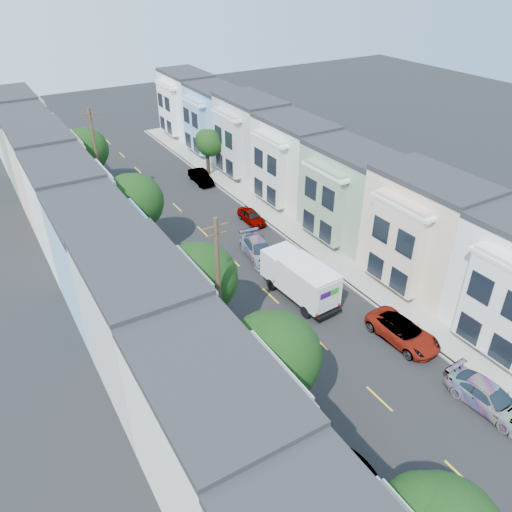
{
  "coord_description": "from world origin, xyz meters",
  "views": [
    {
      "loc": [
        -16.88,
        -20.0,
        22.61
      ],
      "look_at": [
        0.21,
        8.55,
        2.2
      ],
      "focal_mm": 35.0,
      "sensor_mm": 36.0,
      "label": 1
    }
  ],
  "objects": [
    {
      "name": "utility_pole_near",
      "position": [
        -6.3,
        2.0,
        5.15
      ],
      "size": [
        1.6,
        0.26,
        10.0
      ],
      "color": "#42301E",
      "rests_on": "ground"
    },
    {
      "name": "parked_right_a",
      "position": [
        4.9,
        -9.61,
        0.73
      ],
      "size": [
        2.34,
        5.0,
        1.47
      ],
      "primitive_type": "imported",
      "rotation": [
        0.0,
        0.0,
        0.06
      ],
      "color": "#323235",
      "rests_on": "ground"
    },
    {
      "name": "tree_b",
      "position": [
        -6.3,
        -4.21,
        4.91
      ],
      "size": [
        4.7,
        4.7,
        7.28
      ],
      "color": "black",
      "rests_on": "ground"
    },
    {
      "name": "parked_right_d",
      "position": [
        4.9,
        28.58,
        0.7
      ],
      "size": [
        1.65,
        4.28,
        1.41
      ],
      "primitive_type": "imported",
      "rotation": [
        0.0,
        0.0,
        -0.04
      ],
      "color": "#090934",
      "rests_on": "ground"
    },
    {
      "name": "tree_e",
      "position": [
        -6.3,
        32.63,
        4.69
      ],
      "size": [
        4.58,
        4.58,
        7.0
      ],
      "color": "black",
      "rests_on": "ground"
    },
    {
      "name": "parked_right_c",
      "position": [
        4.9,
        17.21,
        0.64
      ],
      "size": [
        1.59,
        3.96,
        1.27
      ],
      "primitive_type": "imported",
      "rotation": [
        0.0,
        0.0,
        -0.02
      ],
      "color": "black",
      "rests_on": "ground"
    },
    {
      "name": "lead_sedan",
      "position": [
        2.17,
        11.33,
        0.77
      ],
      "size": [
        3.0,
        5.43,
        1.54
      ],
      "primitive_type": "imported",
      "rotation": [
        0.0,
        0.0,
        -0.17
      ],
      "color": "black",
      "rests_on": "ground"
    },
    {
      "name": "road_slab",
      "position": [
        0.0,
        15.0,
        0.01
      ],
      "size": [
        12.0,
        70.0,
        0.02
      ],
      "primitive_type": "cube",
      "color": "black",
      "rests_on": "ground"
    },
    {
      "name": "tree_d",
      "position": [
        -6.3,
        17.22,
        4.92
      ],
      "size": [
        4.7,
        4.7,
        7.29
      ],
      "color": "black",
      "rests_on": "ground"
    },
    {
      "name": "tree_far_r",
      "position": [
        6.89,
        30.08,
        3.84
      ],
      "size": [
        3.1,
        3.1,
        5.43
      ],
      "color": "black",
      "rests_on": "ground"
    },
    {
      "name": "parked_right_b",
      "position": [
        4.9,
        -2.88,
        0.73
      ],
      "size": [
        2.72,
        5.41,
        1.47
      ],
      "primitive_type": "imported",
      "rotation": [
        0.0,
        0.0,
        0.05
      ],
      "color": "silver",
      "rests_on": "ground"
    },
    {
      "name": "townhouse_row_right",
      "position": [
        11.15,
        15.0,
        0.0
      ],
      "size": [
        5.0,
        70.0,
        8.5
      ],
      "primitive_type": "cube",
      "color": "gray",
      "rests_on": "ground"
    },
    {
      "name": "curb_right",
      "position": [
        6.05,
        15.0,
        0.07
      ],
      "size": [
        0.3,
        70.0,
        0.15
      ],
      "primitive_type": "cube",
      "color": "gray",
      "rests_on": "ground"
    },
    {
      "name": "sidewalk_right",
      "position": [
        7.35,
        15.0,
        0.07
      ],
      "size": [
        2.6,
        70.0,
        0.15
      ],
      "primitive_type": "cube",
      "color": "gray",
      "rests_on": "ground"
    },
    {
      "name": "curb_left",
      "position": [
        -6.05,
        15.0,
        0.07
      ],
      "size": [
        0.3,
        70.0,
        0.15
      ],
      "primitive_type": "cube",
      "color": "gray",
      "rests_on": "ground"
    },
    {
      "name": "tree_c",
      "position": [
        -6.3,
        4.58,
        4.63
      ],
      "size": [
        4.7,
        4.7,
        7.0
      ],
      "color": "black",
      "rests_on": "ground"
    },
    {
      "name": "parked_left_d",
      "position": [
        -4.9,
        13.06,
        0.63
      ],
      "size": [
        1.71,
        3.94,
        1.25
      ],
      "primitive_type": "imported",
      "rotation": [
        0.0,
        0.0,
        0.06
      ],
      "color": "maroon",
      "rests_on": "ground"
    },
    {
      "name": "townhouse_row_left",
      "position": [
        -11.15,
        15.0,
        0.0
      ],
      "size": [
        5.0,
        70.0,
        8.5
      ],
      "primitive_type": "cube",
      "color": "gray",
      "rests_on": "ground"
    },
    {
      "name": "parked_left_c",
      "position": [
        -4.9,
        2.42,
        0.64
      ],
      "size": [
        1.55,
        3.97,
        1.28
      ],
      "primitive_type": "imported",
      "rotation": [
        0.0,
        0.0,
        -0.01
      ],
      "color": "#939396",
      "rests_on": "ground"
    },
    {
      "name": "sidewalk_left",
      "position": [
        -7.35,
        15.0,
        0.07
      ],
      "size": [
        2.6,
        70.0,
        0.15
      ],
      "primitive_type": "cube",
      "color": "gray",
      "rests_on": "ground"
    },
    {
      "name": "utility_pole_far",
      "position": [
        -6.3,
        28.0,
        5.15
      ],
      "size": [
        1.6,
        0.26,
        10.0
      ],
      "color": "#42301E",
      "rests_on": "ground"
    },
    {
      "name": "centerline",
      "position": [
        0.0,
        15.0,
        0.0
      ],
      "size": [
        0.12,
        70.0,
        0.01
      ],
      "primitive_type": "cube",
      "color": "gold",
      "rests_on": "ground"
    },
    {
      "name": "fedex_truck",
      "position": [
        1.79,
        4.8,
        1.77
      ],
      "size": [
        2.55,
        6.62,
        3.18
      ],
      "rotation": [
        0.0,
        0.0,
        0.06
      ],
      "color": "silver",
      "rests_on": "ground"
    },
    {
      "name": "ground",
      "position": [
        0.0,
        0.0,
        0.0
      ],
      "size": [
        160.0,
        160.0,
        0.0
      ],
      "primitive_type": "plane",
      "color": "black",
      "rests_on": "ground"
    },
    {
      "name": "parked_left_b",
      "position": [
        -4.9,
        -9.7,
        0.65
      ],
      "size": [
        1.68,
        3.98,
        1.29
      ],
      "primitive_type": "imported",
      "rotation": [
        0.0,
        0.0,
        0.08
      ],
      "color": "#070736",
      "rests_on": "ground"
    }
  ]
}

